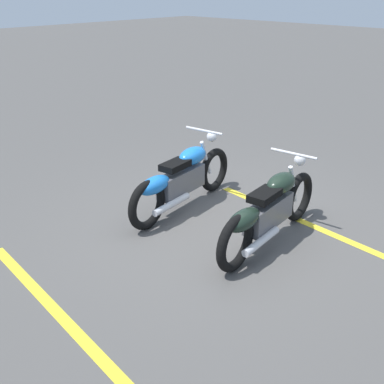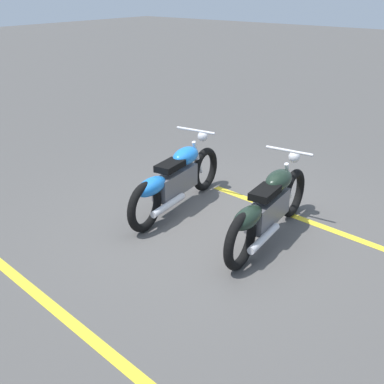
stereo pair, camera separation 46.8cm
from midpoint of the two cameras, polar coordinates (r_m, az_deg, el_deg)
The scene contains 5 objects.
ground_plane at distance 6.41m, azimuth 5.43°, elevation -3.96°, with size 60.00×60.00×0.00m, color #514F4C.
motorcycle_bright_foreground at distance 6.64m, azimuth 0.70°, elevation 1.54°, with size 2.22×0.67×1.04m.
motorcycle_dark_foreground at distance 5.85m, azimuth 11.39°, elevation -2.17°, with size 2.23×0.64×1.04m.
parking_stripe_near at distance 6.64m, azimuth 15.76°, elevation -3.76°, with size 3.20×0.12×0.01m, color yellow.
parking_stripe_mid at distance 4.94m, azimuth -13.03°, elevation -13.89°, with size 3.20×0.12×0.01m, color yellow.
Camera 1 is at (4.34, 3.65, 2.97)m, focal length 44.87 mm.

